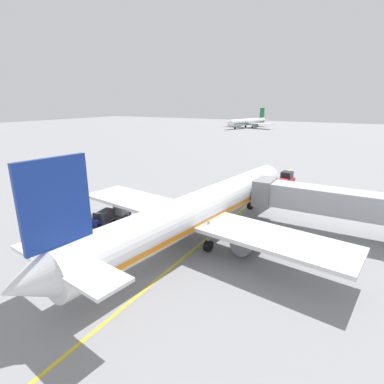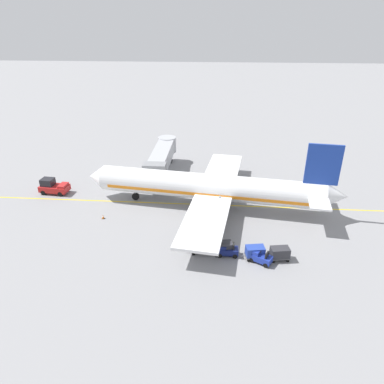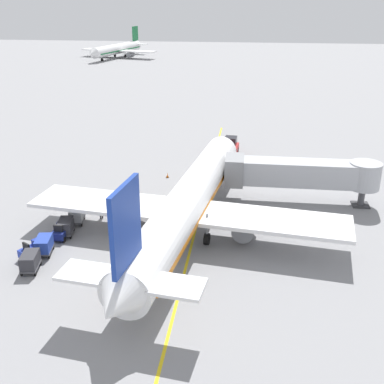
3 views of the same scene
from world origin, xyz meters
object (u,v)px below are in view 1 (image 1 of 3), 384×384
Objects in this scene: baggage_cart_third_in_train at (76,226)px; baggage_tug_trailing at (69,228)px; baggage_cart_tail_end at (53,235)px; jet_bridge at (330,201)px; pushback_tractor at (285,180)px; safety_cone_nose_left at (219,194)px; baggage_cart_second_in_train at (106,216)px; parked_airliner at (200,210)px; baggage_tug_lead at (101,219)px; distant_taxiing_airliner at (247,122)px; ground_crew_wing_walker at (142,209)px; baggage_cart_front at (122,209)px.

baggage_tug_trailing is at bearing -141.93° from baggage_cart_third_in_train.
baggage_cart_tail_end is at bearing -74.30° from baggage_tug_trailing.
baggage_cart_third_in_train is (-23.24, -14.25, -2.51)m from jet_bridge.
pushback_tractor is 7.77× the size of safety_cone_nose_left.
baggage_cart_second_in_train is at bearing -118.06° from pushback_tractor.
parked_airliner is 13.49× the size of baggage_tug_trailing.
parked_airliner is 12.55× the size of baggage_cart_second_in_train.
distant_taxiing_airliner is (-31.60, 135.87, 2.31)m from baggage_tug_lead.
parked_airliner is at bearing -142.13° from jet_bridge.
jet_bridge is 5.96× the size of baggage_tug_trailing.
parked_airliner is at bearing -96.39° from pushback_tractor.
safety_cone_nose_left is at bearing 71.81° from baggage_cart_tail_end.
ground_crew_wing_walker is 135.80m from distant_taxiing_airliner.
ground_crew_wing_walker is 13.38m from safety_cone_nose_left.
parked_airliner is at bearing -72.06° from distant_taxiing_airliner.
baggage_cart_second_in_train is at bearing -170.83° from parked_airliner.
distant_taxiing_airliner reaches higher than jet_bridge.
baggage_cart_tail_end is at bearing -90.24° from baggage_cart_third_in_train.
pushback_tractor reaches higher than baggage_tug_lead.
ground_crew_wing_walker is at bearing 60.55° from baggage_cart_second_in_train.
baggage_cart_second_in_train and baggage_cart_tail_end have the same top height.
baggage_cart_front is 1.00× the size of baggage_cart_second_in_train.
parked_airliner reaches higher than baggage_tug_trailing.
baggage_cart_tail_end is 145.29m from distant_taxiing_airliner.
jet_bridge is 6.58× the size of baggage_tug_lead.
baggage_tug_trailing is 4.37m from baggage_cart_second_in_train.
baggage_cart_tail_end is 0.08× the size of distant_taxiing_airliner.
parked_airliner reaches higher than baggage_cart_third_in_train.
baggage_cart_front is (-22.50, -7.91, -2.51)m from jet_bridge.
pushback_tractor reaches higher than baggage_cart_third_in_train.
ground_crew_wing_walker is (-20.41, -6.60, -2.51)m from jet_bridge.
baggage_cart_third_in_train is 142.57m from distant_taxiing_airliner.
baggage_cart_tail_end is 1.76× the size of ground_crew_wing_walker.
baggage_cart_third_in_train is 21.52m from safety_cone_nose_left.
pushback_tractor is 25.65m from ground_crew_wing_walker.
jet_bridge is at bearing 37.87° from parked_airliner.
distant_taxiing_airliner is at bearing 108.05° from safety_cone_nose_left.
baggage_tug_lead is at bearing 83.43° from baggage_cart_third_in_train.
jet_bridge is 5.54× the size of baggage_cart_third_in_train.
baggage_cart_second_in_train is (-11.43, -1.84, -2.24)m from parked_airliner.
baggage_tug_lead is 18.39m from safety_cone_nose_left.
ground_crew_wing_walker is at bearing 60.96° from baggage_tug_lead.
parked_airliner reaches higher than pushback_tractor.
baggage_cart_front is at bearing -120.37° from pushback_tractor.
baggage_tug_lead reaches higher than safety_cone_nose_left.
parked_airliner is at bearing 25.46° from baggage_tug_trailing.
pushback_tractor reaches higher than baggage_cart_front.
pushback_tractor is at bearing 65.91° from baggage_cart_tail_end.
baggage_cart_third_in_train is at bearing -110.30° from ground_crew_wing_walker.
baggage_cart_second_in_train is at bearing -119.45° from ground_crew_wing_walker.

